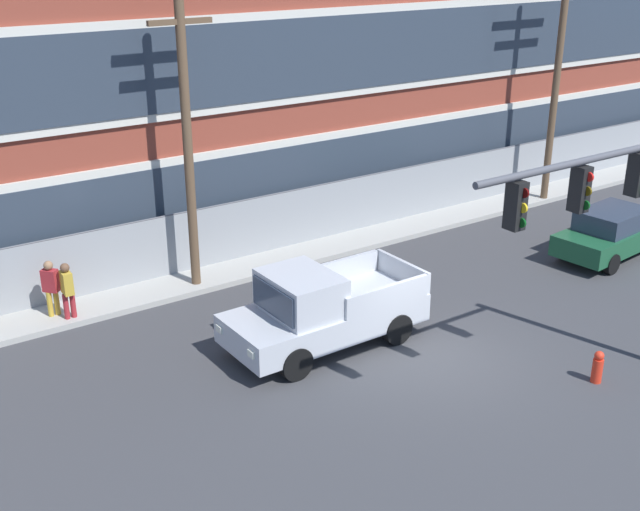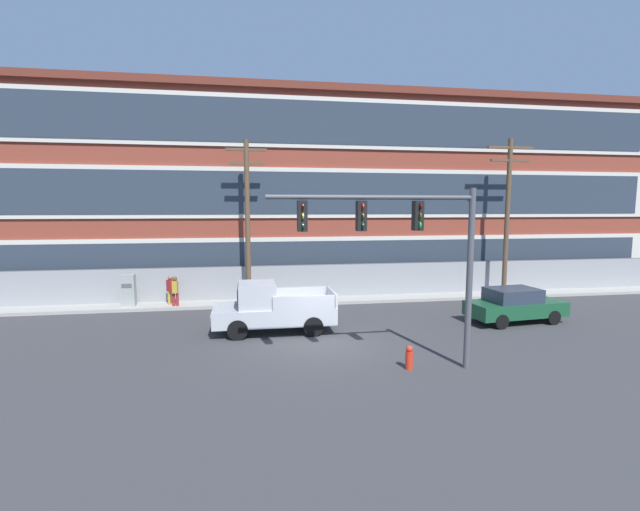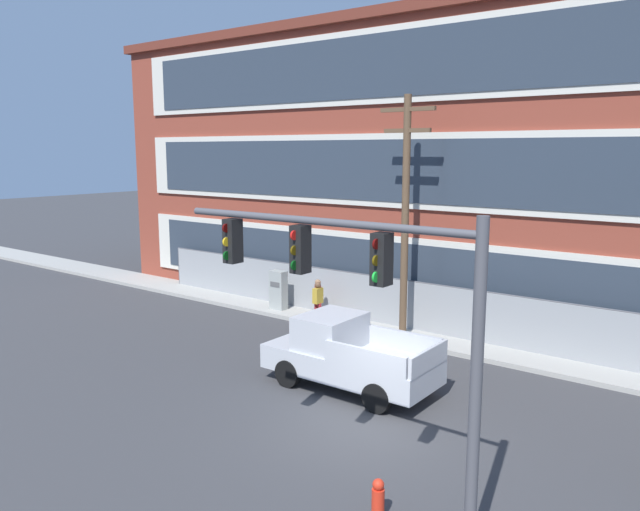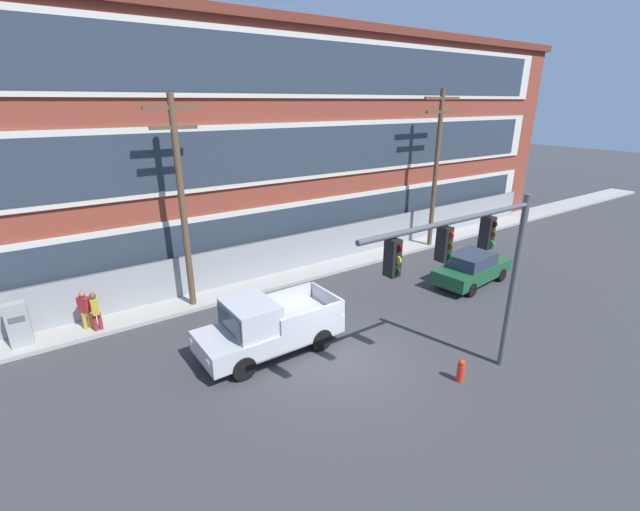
{
  "view_description": "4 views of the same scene",
  "coord_description": "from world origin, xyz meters",
  "px_view_note": "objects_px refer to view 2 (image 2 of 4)",
  "views": [
    {
      "loc": [
        -11.94,
        -12.37,
        9.46
      ],
      "look_at": [
        -2.35,
        1.54,
        2.65
      ],
      "focal_mm": 45.0,
      "sensor_mm": 36.0,
      "label": 1
    },
    {
      "loc": [
        -2.7,
        -15.53,
        5.15
      ],
      "look_at": [
        0.31,
        3.52,
        2.99
      ],
      "focal_mm": 24.0,
      "sensor_mm": 36.0,
      "label": 2
    },
    {
      "loc": [
        7.75,
        -11.97,
        6.73
      ],
      "look_at": [
        -3.52,
        2.79,
        3.58
      ],
      "focal_mm": 35.0,
      "sensor_mm": 36.0,
      "label": 3
    },
    {
      "loc": [
        -7.87,
        -9.71,
        8.29
      ],
      "look_at": [
        0.93,
        3.01,
        2.7
      ],
      "focal_mm": 24.0,
      "sensor_mm": 36.0,
      "label": 4
    }
  ],
  "objects_px": {
    "traffic_signal_mast": "(406,237)",
    "utility_pole_midblock": "(507,211)",
    "pedestrian_by_fence": "(171,289)",
    "pedestrian_near_cabinet": "(175,290)",
    "pickup_truck_silver": "(271,309)",
    "electrical_cabinet": "(128,292)",
    "utility_pole_near_corner": "(247,217)",
    "fire_hydrant": "(409,358)",
    "sedan_dark_green": "(515,305)"
  },
  "relations": [
    {
      "from": "traffic_signal_mast",
      "to": "fire_hydrant",
      "type": "distance_m",
      "value": 3.89
    },
    {
      "from": "pedestrian_near_cabinet",
      "to": "utility_pole_near_corner",
      "type": "bearing_deg",
      "value": 2.63
    },
    {
      "from": "pickup_truck_silver",
      "to": "utility_pole_midblock",
      "type": "relative_size",
      "value": 0.57
    },
    {
      "from": "utility_pole_near_corner",
      "to": "utility_pole_midblock",
      "type": "height_order",
      "value": "utility_pole_midblock"
    },
    {
      "from": "traffic_signal_mast",
      "to": "pickup_truck_silver",
      "type": "height_order",
      "value": "traffic_signal_mast"
    },
    {
      "from": "sedan_dark_green",
      "to": "utility_pole_midblock",
      "type": "bearing_deg",
      "value": 62.44
    },
    {
      "from": "pickup_truck_silver",
      "to": "pedestrian_near_cabinet",
      "type": "bearing_deg",
      "value": 134.69
    },
    {
      "from": "electrical_cabinet",
      "to": "traffic_signal_mast",
      "type": "bearing_deg",
      "value": -43.07
    },
    {
      "from": "utility_pole_near_corner",
      "to": "electrical_cabinet",
      "type": "relative_size",
      "value": 4.81
    },
    {
      "from": "sedan_dark_green",
      "to": "electrical_cabinet",
      "type": "height_order",
      "value": "electrical_cabinet"
    },
    {
      "from": "pickup_truck_silver",
      "to": "pedestrian_near_cabinet",
      "type": "xyz_separation_m",
      "value": [
        -4.66,
        4.71,
        0.01
      ]
    },
    {
      "from": "pedestrian_near_cabinet",
      "to": "pedestrian_by_fence",
      "type": "distance_m",
      "value": 0.49
    },
    {
      "from": "sedan_dark_green",
      "to": "utility_pole_midblock",
      "type": "relative_size",
      "value": 0.5
    },
    {
      "from": "electrical_cabinet",
      "to": "pedestrian_by_fence",
      "type": "distance_m",
      "value": 2.08
    },
    {
      "from": "traffic_signal_mast",
      "to": "pedestrian_by_fence",
      "type": "bearing_deg",
      "value": 130.91
    },
    {
      "from": "pedestrian_by_fence",
      "to": "traffic_signal_mast",
      "type": "bearing_deg",
      "value": -49.09
    },
    {
      "from": "traffic_signal_mast",
      "to": "fire_hydrant",
      "type": "relative_size",
      "value": 8.3
    },
    {
      "from": "sedan_dark_green",
      "to": "utility_pole_midblock",
      "type": "xyz_separation_m",
      "value": [
        2.56,
        4.9,
        4.19
      ]
    },
    {
      "from": "traffic_signal_mast",
      "to": "sedan_dark_green",
      "type": "bearing_deg",
      "value": 34.75
    },
    {
      "from": "traffic_signal_mast",
      "to": "utility_pole_midblock",
      "type": "bearing_deg",
      "value": 45.59
    },
    {
      "from": "traffic_signal_mast",
      "to": "pedestrian_near_cabinet",
      "type": "relative_size",
      "value": 3.83
    },
    {
      "from": "pickup_truck_silver",
      "to": "electrical_cabinet",
      "type": "relative_size",
      "value": 2.84
    },
    {
      "from": "traffic_signal_mast",
      "to": "utility_pole_midblock",
      "type": "height_order",
      "value": "utility_pole_midblock"
    },
    {
      "from": "electrical_cabinet",
      "to": "pedestrian_near_cabinet",
      "type": "bearing_deg",
      "value": -9.34
    },
    {
      "from": "utility_pole_midblock",
      "to": "pedestrian_near_cabinet",
      "type": "xyz_separation_m",
      "value": [
        -18.12,
        0.09,
        -4.01
      ]
    },
    {
      "from": "pickup_truck_silver",
      "to": "electrical_cabinet",
      "type": "height_order",
      "value": "pickup_truck_silver"
    },
    {
      "from": "sedan_dark_green",
      "to": "pedestrian_by_fence",
      "type": "relative_size",
      "value": 2.67
    },
    {
      "from": "utility_pole_near_corner",
      "to": "fire_hydrant",
      "type": "xyz_separation_m",
      "value": [
        5.13,
        -9.83,
        -4.31
      ]
    },
    {
      "from": "utility_pole_near_corner",
      "to": "pedestrian_by_fence",
      "type": "xyz_separation_m",
      "value": [
        -3.99,
        0.22,
        -3.71
      ]
    },
    {
      "from": "sedan_dark_green",
      "to": "pedestrian_near_cabinet",
      "type": "relative_size",
      "value": 2.67
    },
    {
      "from": "pickup_truck_silver",
      "to": "fire_hydrant",
      "type": "relative_size",
      "value": 6.49
    },
    {
      "from": "utility_pole_midblock",
      "to": "pedestrian_by_fence",
      "type": "relative_size",
      "value": 5.3
    },
    {
      "from": "electrical_cabinet",
      "to": "pedestrian_near_cabinet",
      "type": "xyz_separation_m",
      "value": [
        2.38,
        -0.39,
        0.08
      ]
    },
    {
      "from": "utility_pole_near_corner",
      "to": "pedestrian_by_fence",
      "type": "bearing_deg",
      "value": 176.83
    },
    {
      "from": "utility_pole_midblock",
      "to": "electrical_cabinet",
      "type": "distance_m",
      "value": 20.91
    },
    {
      "from": "sedan_dark_green",
      "to": "pickup_truck_silver",
      "type": "bearing_deg",
      "value": 178.54
    },
    {
      "from": "utility_pole_near_corner",
      "to": "fire_hydrant",
      "type": "height_order",
      "value": "utility_pole_near_corner"
    },
    {
      "from": "pickup_truck_silver",
      "to": "pedestrian_by_fence",
      "type": "relative_size",
      "value": 3.0
    },
    {
      "from": "pedestrian_by_fence",
      "to": "fire_hydrant",
      "type": "bearing_deg",
      "value": -47.76
    },
    {
      "from": "utility_pole_midblock",
      "to": "traffic_signal_mast",
      "type": "bearing_deg",
      "value": -134.41
    },
    {
      "from": "pickup_truck_silver",
      "to": "sedan_dark_green",
      "type": "relative_size",
      "value": 1.12
    },
    {
      "from": "sedan_dark_green",
      "to": "pedestrian_by_fence",
      "type": "distance_m",
      "value": 16.75
    },
    {
      "from": "utility_pole_near_corner",
      "to": "electrical_cabinet",
      "type": "distance_m",
      "value": 7.17
    },
    {
      "from": "utility_pole_near_corner",
      "to": "sedan_dark_green",
      "type": "bearing_deg",
      "value": -23.49
    },
    {
      "from": "sedan_dark_green",
      "to": "pedestrian_near_cabinet",
      "type": "xyz_separation_m",
      "value": [
        -15.56,
        4.99,
        0.18
      ]
    },
    {
      "from": "sedan_dark_green",
      "to": "pedestrian_by_fence",
      "type": "bearing_deg",
      "value": 161.27
    },
    {
      "from": "traffic_signal_mast",
      "to": "pickup_truck_silver",
      "type": "relative_size",
      "value": 1.28
    },
    {
      "from": "pickup_truck_silver",
      "to": "electrical_cabinet",
      "type": "bearing_deg",
      "value": 144.07
    },
    {
      "from": "pickup_truck_silver",
      "to": "utility_pole_near_corner",
      "type": "xyz_separation_m",
      "value": [
        -0.96,
        4.88,
        3.73
      ]
    },
    {
      "from": "traffic_signal_mast",
      "to": "utility_pole_near_corner",
      "type": "relative_size",
      "value": 0.75
    }
  ]
}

